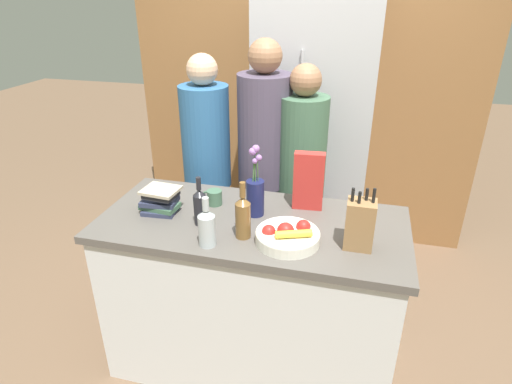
{
  "coord_description": "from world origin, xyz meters",
  "views": [
    {
      "loc": [
        0.49,
        -1.81,
        2.0
      ],
      "look_at": [
        0.0,
        0.09,
        1.05
      ],
      "focal_mm": 30.0,
      "sensor_mm": 36.0,
      "label": 1
    }
  ],
  "objects": [
    {
      "name": "person_at_sink",
      "position": [
        -0.48,
        0.66,
        0.93
      ],
      "size": [
        0.31,
        0.31,
        1.64
      ],
      "rotation": [
        0.0,
        0.0,
        0.49
      ],
      "color": "#383842",
      "rests_on": "ground_plane"
    },
    {
      "name": "coffee_mug",
      "position": [
        -0.24,
        0.13,
        0.97
      ],
      "size": [
        0.11,
        0.08,
        0.08
      ],
      "color": "#42664C",
      "rests_on": "kitchen_island"
    },
    {
      "name": "bottle_wine",
      "position": [
        -0.14,
        -0.26,
        1.03
      ],
      "size": [
        0.08,
        0.08,
        0.24
      ],
      "color": "#B2BCC1",
      "rests_on": "kitchen_island"
    },
    {
      "name": "back_wall_wood",
      "position": [
        0.0,
        1.61,
        1.3
      ],
      "size": [
        2.75,
        0.12,
        2.6
      ],
      "color": "olive",
      "rests_on": "ground_plane"
    },
    {
      "name": "person_in_red_tee",
      "position": [
        0.15,
        0.66,
        0.91
      ],
      "size": [
        0.3,
        0.3,
        1.61
      ],
      "rotation": [
        0.0,
        0.0,
        0.12
      ],
      "color": "#383842",
      "rests_on": "ground_plane"
    },
    {
      "name": "knife_block",
      "position": [
        0.52,
        -0.11,
        1.05
      ],
      "size": [
        0.13,
        0.11,
        0.29
      ],
      "color": "olive",
      "rests_on": "kitchen_island"
    },
    {
      "name": "refrigerator",
      "position": [
        0.14,
        1.25,
        0.99
      ],
      "size": [
        0.82,
        0.63,
        1.99
      ],
      "color": "#B7B7BC",
      "rests_on": "ground_plane"
    },
    {
      "name": "kitchen_island",
      "position": [
        0.0,
        0.0,
        0.47
      ],
      "size": [
        1.55,
        0.71,
        0.93
      ],
      "color": "silver",
      "rests_on": "ground_plane"
    },
    {
      "name": "cereal_box",
      "position": [
        0.25,
        0.21,
        1.09
      ],
      "size": [
        0.16,
        0.07,
        0.31
      ],
      "color": "red",
      "rests_on": "kitchen_island"
    },
    {
      "name": "bottle_vinegar",
      "position": [
        -0.0,
        -0.15,
        1.04
      ],
      "size": [
        0.07,
        0.07,
        0.28
      ],
      "color": "brown",
      "rests_on": "kitchen_island"
    },
    {
      "name": "book_stack",
      "position": [
        -0.48,
        -0.02,
        1.0
      ],
      "size": [
        0.21,
        0.16,
        0.13
      ],
      "color": "#2D334C",
      "rests_on": "kitchen_island"
    },
    {
      "name": "flower_vase",
      "position": [
        0.0,
        0.07,
        1.05
      ],
      "size": [
        0.09,
        0.09,
        0.37
      ],
      "color": "#191E4C",
      "rests_on": "kitchen_island"
    },
    {
      "name": "bottle_oil",
      "position": [
        -0.24,
        -0.09,
        1.03
      ],
      "size": [
        0.06,
        0.06,
        0.25
      ],
      "color": "black",
      "rests_on": "kitchen_island"
    },
    {
      "name": "person_in_blue",
      "position": [
        -0.1,
        0.68,
        0.98
      ],
      "size": [
        0.34,
        0.34,
        1.74
      ],
      "rotation": [
        0.0,
        0.0,
        0.33
      ],
      "color": "#383842",
      "rests_on": "ground_plane"
    },
    {
      "name": "fruit_bowl",
      "position": [
        0.21,
        -0.15,
        0.97
      ],
      "size": [
        0.3,
        0.3,
        0.1
      ],
      "color": "silver",
      "rests_on": "kitchen_island"
    },
    {
      "name": "ground_plane",
      "position": [
        0.0,
        0.0,
        0.0
      ],
      "size": [
        14.0,
        14.0,
        0.0
      ],
      "primitive_type": "plane",
      "color": "brown"
    }
  ]
}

